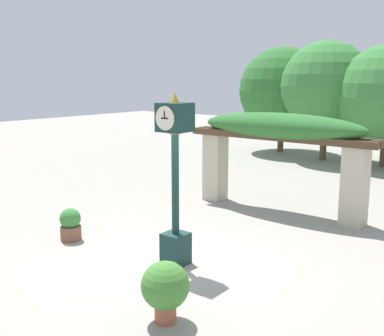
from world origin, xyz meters
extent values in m
plane|color=gray|center=(0.00, 0.00, 0.00)|extent=(60.00, 60.00, 0.00)
cube|color=#14332D|center=(0.27, -0.20, 0.31)|extent=(0.44, 0.44, 0.61)
cylinder|color=#14332D|center=(0.27, -0.20, 1.56)|extent=(0.14, 0.14, 1.89)
cylinder|color=gold|center=(0.27, -0.20, 2.52)|extent=(0.22, 0.22, 0.04)
cube|color=#14332D|center=(0.27, -0.20, 2.80)|extent=(0.52, 0.52, 0.52)
cylinder|color=beige|center=(0.27, -0.47, 2.80)|extent=(0.43, 0.02, 0.43)
cylinder|color=beige|center=(0.27, 0.07, 2.80)|extent=(0.43, 0.02, 0.43)
cube|color=black|center=(0.27, -0.49, 2.80)|extent=(0.15, 0.01, 0.02)
cube|color=black|center=(0.27, -0.49, 2.87)|extent=(0.02, 0.01, 0.14)
cone|color=gold|center=(0.27, -0.20, 3.16)|extent=(0.18, 0.18, 0.20)
cube|color=#BCB299|center=(-2.04, 4.30, 0.96)|extent=(0.54, 0.54, 1.92)
cube|color=#BCB299|center=(2.04, 4.30, 0.96)|extent=(0.54, 0.54, 1.92)
cube|color=#4C3823|center=(0.00, 4.03, 2.01)|extent=(5.22, 0.13, 0.17)
cube|color=#4C3823|center=(0.00, 4.30, 2.01)|extent=(5.22, 0.13, 0.17)
cube|color=#4C3823|center=(0.00, 4.57, 2.01)|extent=(5.22, 0.13, 0.17)
ellipsoid|color=#2D6B2D|center=(0.00, 4.30, 2.27)|extent=(4.58, 1.14, 0.70)
cylinder|color=#9E563D|center=(1.58, -1.99, 0.15)|extent=(0.32, 0.32, 0.30)
sphere|color=#427F33|center=(1.58, -1.99, 0.56)|extent=(0.71, 0.71, 0.71)
cylinder|color=brown|center=(-2.42, -0.59, 0.16)|extent=(0.45, 0.45, 0.32)
sphere|color=#387A38|center=(-2.42, -0.59, 0.49)|extent=(0.45, 0.45, 0.45)
cylinder|color=brown|center=(-4.91, 13.66, 0.75)|extent=(0.28, 0.28, 1.50)
sphere|color=#2D6B2D|center=(-4.91, 13.66, 2.91)|extent=(4.02, 4.02, 4.02)
cylinder|color=brown|center=(-2.36, 12.70, 0.91)|extent=(0.28, 0.28, 1.82)
sphere|color=#387A38|center=(-2.36, 12.70, 3.14)|extent=(3.79, 3.79, 3.79)
cylinder|color=brown|center=(0.18, 12.68, 0.68)|extent=(0.28, 0.28, 1.37)
camera|label=1|loc=(5.91, -6.84, 3.51)|focal=45.00mm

